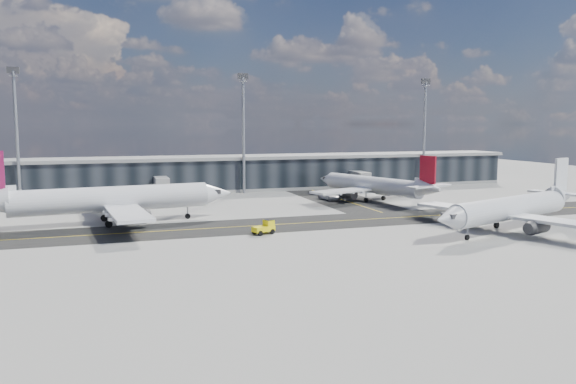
% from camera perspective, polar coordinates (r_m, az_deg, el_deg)
% --- Properties ---
extents(ground, '(300.00, 300.00, 0.00)m').
position_cam_1_polar(ground, '(92.45, 2.50, -3.58)').
color(ground, gray).
rests_on(ground, ground).
extents(taxiway_lanes, '(180.00, 63.00, 0.03)m').
position_cam_1_polar(taxiway_lanes, '(103.71, 2.45, -2.42)').
color(taxiway_lanes, black).
rests_on(taxiway_lanes, ground).
extents(terminal_concourse, '(152.00, 19.80, 8.80)m').
position_cam_1_polar(terminal_concourse, '(144.23, -5.13, 1.82)').
color(terminal_concourse, black).
rests_on(terminal_concourse, ground).
extents(floodlight_masts, '(102.50, 0.70, 28.90)m').
position_cam_1_polar(floodlight_masts, '(136.91, -4.55, 6.38)').
color(floodlight_masts, gray).
rests_on(floodlight_masts, ground).
extents(airliner_af, '(43.05, 36.78, 12.74)m').
position_cam_1_polar(airliner_af, '(98.98, -17.80, -0.74)').
color(airliner_af, silver).
rests_on(airliner_af, ground).
extents(airliner_redtail, '(30.27, 35.07, 10.65)m').
position_cam_1_polar(airliner_redtail, '(124.32, 8.72, 0.69)').
color(airliner_redtail, silver).
rests_on(airliner_redtail, ground).
extents(airliner_near, '(36.02, 31.11, 10.99)m').
position_cam_1_polar(airliner_near, '(95.19, 21.80, -1.55)').
color(airliner_near, silver).
rests_on(airliner_near, ground).
extents(baggage_tug, '(3.78, 2.76, 2.15)m').
position_cam_1_polar(baggage_tug, '(86.43, -2.35, -3.59)').
color(baggage_tug, yellow).
rests_on(baggage_tug, ground).
extents(service_van, '(3.95, 6.61, 1.72)m').
position_cam_1_polar(service_van, '(125.45, 4.27, -0.42)').
color(service_van, silver).
rests_on(service_van, ground).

